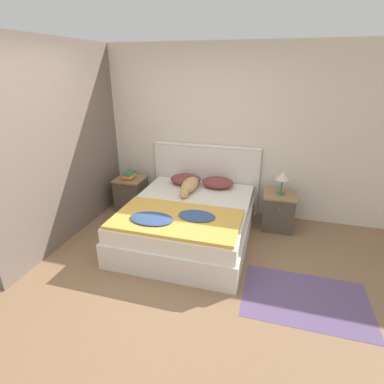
{
  "coord_description": "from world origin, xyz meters",
  "views": [
    {
      "loc": [
        1.13,
        -2.39,
        2.21
      ],
      "look_at": [
        0.09,
        1.27,
        0.62
      ],
      "focal_mm": 28.0,
      "sensor_mm": 36.0,
      "label": 1
    }
  ],
  "objects_px": {
    "pillow_left": "(186,179)",
    "pillow_right": "(218,182)",
    "nightstand_right": "(278,211)",
    "table_lamp": "(283,177)",
    "nightstand_left": "(131,193)",
    "bed": "(188,222)",
    "book_stack": "(129,175)",
    "dog": "(189,186)"
  },
  "relations": [
    {
      "from": "pillow_left",
      "to": "pillow_right",
      "type": "xyz_separation_m",
      "value": [
        0.51,
        0.0,
        0.0
      ]
    },
    {
      "from": "nightstand_right",
      "to": "pillow_right",
      "type": "xyz_separation_m",
      "value": [
        -0.93,
        0.07,
        0.32
      ]
    },
    {
      "from": "pillow_left",
      "to": "table_lamp",
      "type": "height_order",
      "value": "table_lamp"
    },
    {
      "from": "nightstand_left",
      "to": "table_lamp",
      "type": "distance_m",
      "value": 2.42
    },
    {
      "from": "bed",
      "to": "pillow_right",
      "type": "xyz_separation_m",
      "value": [
        0.25,
        0.72,
        0.34
      ]
    },
    {
      "from": "bed",
      "to": "nightstand_right",
      "type": "height_order",
      "value": "nightstand_right"
    },
    {
      "from": "bed",
      "to": "pillow_left",
      "type": "xyz_separation_m",
      "value": [
        -0.25,
        0.72,
        0.34
      ]
    },
    {
      "from": "book_stack",
      "to": "pillow_left",
      "type": "bearing_deg",
      "value": 5.77
    },
    {
      "from": "pillow_right",
      "to": "bed",
      "type": "bearing_deg",
      "value": -109.43
    },
    {
      "from": "nightstand_left",
      "to": "nightstand_right",
      "type": "xyz_separation_m",
      "value": [
        2.36,
        0.0,
        0.0
      ]
    },
    {
      "from": "nightstand_right",
      "to": "pillow_right",
      "type": "bearing_deg",
      "value": 175.95
    },
    {
      "from": "nightstand_left",
      "to": "dog",
      "type": "height_order",
      "value": "dog"
    },
    {
      "from": "pillow_right",
      "to": "table_lamp",
      "type": "distance_m",
      "value": 0.95
    },
    {
      "from": "pillow_right",
      "to": "dog",
      "type": "bearing_deg",
      "value": -143.7
    },
    {
      "from": "pillow_left",
      "to": "pillow_right",
      "type": "distance_m",
      "value": 0.51
    },
    {
      "from": "nightstand_right",
      "to": "book_stack",
      "type": "relative_size",
      "value": 2.18
    },
    {
      "from": "pillow_right",
      "to": "dog",
      "type": "xyz_separation_m",
      "value": [
        -0.37,
        -0.27,
        0.01
      ]
    },
    {
      "from": "book_stack",
      "to": "dog",
      "type": "bearing_deg",
      "value": -9.38
    },
    {
      "from": "nightstand_right",
      "to": "table_lamp",
      "type": "distance_m",
      "value": 0.53
    },
    {
      "from": "nightstand_left",
      "to": "nightstand_right",
      "type": "bearing_deg",
      "value": 0.0
    },
    {
      "from": "dog",
      "to": "table_lamp",
      "type": "xyz_separation_m",
      "value": [
        1.3,
        0.2,
        0.2
      ]
    },
    {
      "from": "nightstand_left",
      "to": "book_stack",
      "type": "relative_size",
      "value": 2.18
    },
    {
      "from": "nightstand_right",
      "to": "dog",
      "type": "height_order",
      "value": "dog"
    },
    {
      "from": "pillow_left",
      "to": "nightstand_right",
      "type": "bearing_deg",
      "value": -2.62
    },
    {
      "from": "nightstand_right",
      "to": "dog",
      "type": "relative_size",
      "value": 0.75
    },
    {
      "from": "nightstand_right",
      "to": "pillow_left",
      "type": "height_order",
      "value": "pillow_left"
    },
    {
      "from": "pillow_left",
      "to": "table_lamp",
      "type": "distance_m",
      "value": 1.45
    },
    {
      "from": "pillow_left",
      "to": "book_stack",
      "type": "distance_m",
      "value": 0.93
    },
    {
      "from": "bed",
      "to": "dog",
      "type": "relative_size",
      "value": 2.67
    },
    {
      "from": "nightstand_left",
      "to": "pillow_left",
      "type": "height_order",
      "value": "pillow_left"
    },
    {
      "from": "nightstand_right",
      "to": "table_lamp",
      "type": "bearing_deg",
      "value": -90.0
    },
    {
      "from": "pillow_left",
      "to": "bed",
      "type": "bearing_deg",
      "value": -70.57
    },
    {
      "from": "dog",
      "to": "pillow_right",
      "type": "bearing_deg",
      "value": 36.3
    },
    {
      "from": "bed",
      "to": "nightstand_left",
      "type": "relative_size",
      "value": 3.56
    },
    {
      "from": "table_lamp",
      "to": "nightstand_right",
      "type": "bearing_deg",
      "value": 90.0
    },
    {
      "from": "bed",
      "to": "pillow_left",
      "type": "bearing_deg",
      "value": 109.43
    },
    {
      "from": "nightstand_left",
      "to": "table_lamp",
      "type": "bearing_deg",
      "value": -0.19
    },
    {
      "from": "dog",
      "to": "pillow_left",
      "type": "bearing_deg",
      "value": 117.54
    },
    {
      "from": "bed",
      "to": "book_stack",
      "type": "distance_m",
      "value": 1.38
    },
    {
      "from": "nightstand_left",
      "to": "dog",
      "type": "xyz_separation_m",
      "value": [
        1.07,
        -0.2,
        0.33
      ]
    },
    {
      "from": "nightstand_left",
      "to": "book_stack",
      "type": "bearing_deg",
      "value": -88.52
    },
    {
      "from": "nightstand_right",
      "to": "book_stack",
      "type": "distance_m",
      "value": 2.39
    }
  ]
}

